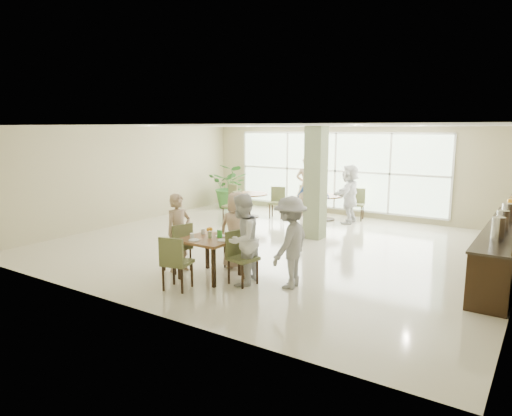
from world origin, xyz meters
The scene contains 20 objects.
ground centered at (0.00, 0.00, 0.00)m, with size 10.00×10.00×0.00m, color beige.
room_shell centered at (0.00, 0.00, 1.70)m, with size 10.00×10.00×10.00m.
window_bank centered at (-0.50, 4.46, 1.40)m, with size 7.00×0.04×7.00m.
column centered at (0.40, 1.20, 1.40)m, with size 0.45×0.45×2.80m, color #74815A.
main_table centered at (0.16, -2.68, 0.66)m, with size 0.94×0.94×0.75m.
round_table_left centered at (-2.53, 2.56, 0.58)m, with size 1.16×1.16×0.75m.
round_table_right centered at (-0.37, 3.48, 0.57)m, with size 1.08×1.08×0.75m.
chairs_main_table centered at (0.13, -2.68, 0.47)m, with size 2.05×2.11×0.95m.
chairs_table_left centered at (-2.52, 2.52, 0.47)m, with size 2.10×1.87×0.95m.
chairs_table_right centered at (-0.35, 3.52, 0.47)m, with size 2.19×1.88×0.95m.
tabletop_clutter centered at (0.16, -2.67, 0.81)m, with size 0.77×0.72×0.21m.
buffet_counter centered at (4.70, 0.51, 0.55)m, with size 0.64×4.70×1.95m.
potted_plant centered at (-4.01, 3.58, 0.77)m, with size 1.38×1.38×1.53m, color #346E2C.
teen_left centered at (-0.59, -2.71, 0.76)m, with size 0.55×0.36×1.52m, color tan.
teen_far centered at (0.23, -1.93, 0.77)m, with size 0.75×0.41×1.53m, color tan.
teen_right centered at (0.86, -2.66, 0.81)m, with size 0.79×0.62×1.63m, color white.
teen_standing centered at (1.65, -2.33, 0.80)m, with size 1.04×0.60×1.61m, color #9D9EA0.
adult_a centered at (-0.42, 2.75, 0.78)m, with size 0.91×0.52×1.56m, color #4274C7.
adult_b centered at (0.42, 3.43, 0.86)m, with size 1.60×0.69×1.72m, color white.
adult_standing centered at (-1.17, 3.80, 0.94)m, with size 0.69×0.45×1.88m, color tan.
Camera 1 is at (5.36, -9.04, 2.75)m, focal length 32.00 mm.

